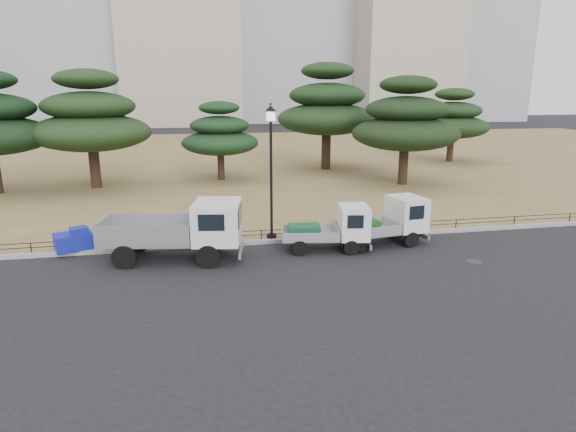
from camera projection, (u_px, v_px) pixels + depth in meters
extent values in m
plane|color=black|center=(298.00, 263.00, 17.95)|extent=(220.00, 220.00, 0.00)
cube|color=olive|center=(231.00, 157.00, 47.01)|extent=(120.00, 56.00, 0.15)
cube|color=gray|center=(285.00, 240.00, 20.40)|extent=(120.00, 0.25, 0.16)
cylinder|color=black|center=(208.00, 257.00, 17.30)|extent=(0.89, 0.32, 0.87)
cylinder|color=black|center=(215.00, 241.00, 19.15)|extent=(0.89, 0.32, 0.87)
cylinder|color=black|center=(124.00, 257.00, 17.22)|extent=(0.89, 0.32, 0.87)
cylinder|color=black|center=(139.00, 241.00, 19.07)|extent=(0.89, 0.32, 0.87)
cube|color=#2D2D30|center=(173.00, 243.00, 18.13)|extent=(4.97, 1.84, 0.15)
cube|color=gray|center=(148.00, 230.00, 17.99)|extent=(3.65, 2.45, 0.85)
cube|color=silver|center=(217.00, 221.00, 17.97)|extent=(2.02, 2.33, 1.49)
cylinder|color=black|center=(351.00, 248.00, 18.73)|extent=(0.62, 0.26, 0.60)
cylinder|color=black|center=(346.00, 238.00, 20.02)|extent=(0.62, 0.26, 0.60)
cylinder|color=black|center=(300.00, 248.00, 18.66)|extent=(0.62, 0.26, 0.60)
cylinder|color=black|center=(298.00, 238.00, 19.95)|extent=(0.62, 0.26, 0.60)
cube|color=#2D2D30|center=(325.00, 239.00, 19.30)|extent=(3.33, 1.26, 0.14)
cube|color=#9EA2A5|center=(310.00, 233.00, 19.22)|extent=(2.44, 1.72, 0.40)
cube|color=silver|center=(354.00, 222.00, 19.16)|extent=(1.36, 1.65, 1.30)
cube|color=#14472A|center=(304.00, 231.00, 19.18)|extent=(1.36, 1.08, 0.44)
cylinder|color=black|center=(411.00, 239.00, 19.69)|extent=(0.67, 0.26, 0.66)
cylinder|color=black|center=(392.00, 230.00, 21.02)|extent=(0.67, 0.26, 0.66)
cylinder|color=black|center=(363.00, 245.00, 18.99)|extent=(0.67, 0.26, 0.66)
cylinder|color=black|center=(347.00, 235.00, 20.32)|extent=(0.67, 0.26, 0.66)
cube|color=#2D2D30|center=(380.00, 234.00, 19.98)|extent=(3.61, 1.29, 0.15)
cube|color=#A3A6AA|center=(366.00, 228.00, 19.70)|extent=(2.63, 1.82, 0.44)
cube|color=silver|center=(407.00, 213.00, 20.19)|extent=(1.44, 1.78, 1.39)
cube|color=#1B5317|center=(361.00, 226.00, 19.60)|extent=(1.47, 1.15, 0.48)
cylinder|color=black|center=(272.00, 236.00, 20.55)|extent=(0.42, 0.42, 0.15)
cylinder|color=black|center=(271.00, 179.00, 19.94)|extent=(0.11, 0.11, 4.75)
cylinder|color=white|center=(271.00, 116.00, 19.31)|extent=(0.38, 0.38, 0.38)
cone|color=black|center=(271.00, 108.00, 19.23)|extent=(0.49, 0.49, 0.24)
cylinder|color=black|center=(285.00, 233.00, 20.48)|extent=(38.00, 0.03, 0.03)
cylinder|color=black|center=(285.00, 229.00, 20.44)|extent=(38.00, 0.03, 0.03)
cylinder|color=black|center=(285.00, 233.00, 20.48)|extent=(0.04, 0.04, 0.40)
cube|color=#1521AA|center=(74.00, 241.00, 18.98)|extent=(1.64, 1.44, 0.64)
cube|color=#1521AA|center=(79.00, 231.00, 18.79)|extent=(0.80, 0.74, 0.27)
cylinder|color=#2D2D30|center=(474.00, 262.00, 18.05)|extent=(0.60, 0.60, 0.01)
cylinder|color=black|center=(95.00, 165.00, 31.13)|extent=(0.66, 0.66, 2.91)
ellipsoid|color=#1C3316|center=(91.00, 132.00, 30.60)|extent=(7.48, 7.48, 2.39)
ellipsoid|color=#1C3316|center=(89.00, 106.00, 30.20)|extent=(5.71, 5.71, 1.83)
ellipsoid|color=#1C3316|center=(86.00, 79.00, 29.79)|extent=(3.94, 3.94, 1.26)
cylinder|color=black|center=(221.00, 165.00, 34.10)|extent=(0.48, 0.48, 2.14)
ellipsoid|color=black|center=(220.00, 143.00, 33.72)|extent=(5.39, 5.39, 1.72)
ellipsoid|color=black|center=(220.00, 125.00, 33.42)|extent=(4.11, 4.11, 1.32)
ellipsoid|color=black|center=(219.00, 108.00, 33.12)|extent=(2.84, 2.84, 0.91)
cylinder|color=black|center=(326.00, 149.00, 38.74)|extent=(0.73, 0.73, 3.27)
ellipsoid|color=black|center=(327.00, 119.00, 38.15)|extent=(7.86, 7.86, 2.51)
ellipsoid|color=black|center=(327.00, 95.00, 37.69)|extent=(6.00, 6.00, 1.92)
ellipsoid|color=black|center=(328.00, 71.00, 37.24)|extent=(4.14, 4.14, 1.33)
cylinder|color=black|center=(403.00, 164.00, 32.31)|extent=(0.62, 0.62, 2.78)
ellipsoid|color=black|center=(405.00, 134.00, 31.81)|extent=(7.04, 7.04, 2.25)
ellipsoid|color=black|center=(407.00, 109.00, 31.42)|extent=(5.38, 5.38, 1.72)
ellipsoid|color=black|center=(408.00, 85.00, 31.04)|extent=(3.71, 3.71, 1.19)
cylinder|color=black|center=(450.00, 147.00, 43.32)|extent=(0.57, 0.57, 2.51)
ellipsoid|color=black|center=(452.00, 127.00, 42.87)|extent=(6.41, 6.41, 2.05)
ellipsoid|color=black|center=(453.00, 111.00, 42.52)|extent=(4.90, 4.90, 1.57)
ellipsoid|color=black|center=(455.00, 94.00, 42.16)|extent=(3.38, 3.38, 1.08)
cube|color=#AAA08C|center=(404.00, 2.00, 97.49)|extent=(20.00, 18.00, 48.00)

